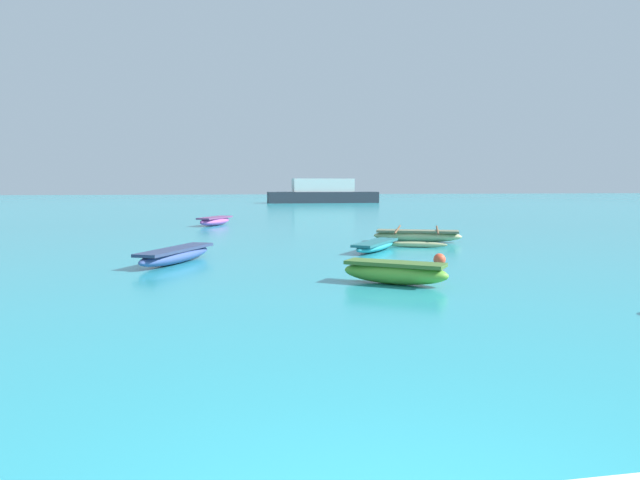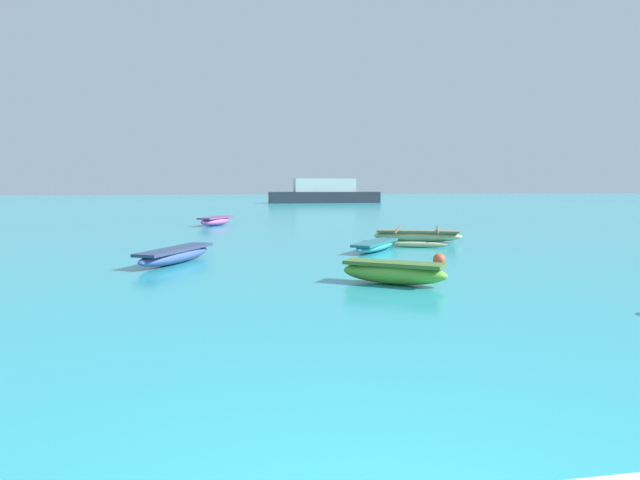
{
  "view_description": "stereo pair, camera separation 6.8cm",
  "coord_description": "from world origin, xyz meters",
  "px_view_note": "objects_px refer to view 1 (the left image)",
  "views": [
    {
      "loc": [
        -0.92,
        -2.38,
        2.16
      ],
      "look_at": [
        2.59,
        16.74,
        0.25
      ],
      "focal_mm": 32.0,
      "sensor_mm": 36.0,
      "label": 1
    },
    {
      "loc": [
        -0.85,
        -2.4,
        2.16
      ],
      "look_at": [
        2.59,
        16.74,
        0.25
      ],
      "focal_mm": 32.0,
      "sensor_mm": 36.0,
      "label": 2
    }
  ],
  "objects_px": {
    "moored_boat_0": "(376,245)",
    "moored_boat_1": "(395,272)",
    "mooring_buoy_2": "(440,259)",
    "moored_boat_3": "(215,221)",
    "distant_ferry": "(323,193)",
    "moored_boat_4": "(417,236)",
    "moored_boat_2": "(176,255)"
  },
  "relations": [
    {
      "from": "moored_boat_2",
      "to": "moored_boat_4",
      "type": "height_order",
      "value": "moored_boat_4"
    },
    {
      "from": "moored_boat_3",
      "to": "moored_boat_2",
      "type": "bearing_deg",
      "value": -155.92
    },
    {
      "from": "moored_boat_1",
      "to": "moored_boat_2",
      "type": "height_order",
      "value": "moored_boat_1"
    },
    {
      "from": "moored_boat_4",
      "to": "distant_ferry",
      "type": "xyz_separation_m",
      "value": [
        4.9,
        45.08,
        0.91
      ]
    },
    {
      "from": "moored_boat_4",
      "to": "distant_ferry",
      "type": "height_order",
      "value": "distant_ferry"
    },
    {
      "from": "moored_boat_3",
      "to": "moored_boat_1",
      "type": "bearing_deg",
      "value": -140.13
    },
    {
      "from": "moored_boat_2",
      "to": "moored_boat_3",
      "type": "height_order",
      "value": "moored_boat_3"
    },
    {
      "from": "moored_boat_0",
      "to": "moored_boat_3",
      "type": "distance_m",
      "value": 13.6
    },
    {
      "from": "moored_boat_1",
      "to": "moored_boat_0",
      "type": "bearing_deg",
      "value": 113.41
    },
    {
      "from": "moored_boat_1",
      "to": "moored_boat_4",
      "type": "xyz_separation_m",
      "value": [
        3.6,
        8.48,
        -0.03
      ]
    },
    {
      "from": "moored_boat_1",
      "to": "moored_boat_4",
      "type": "distance_m",
      "value": 9.22
    },
    {
      "from": "moored_boat_4",
      "to": "mooring_buoy_2",
      "type": "distance_m",
      "value": 6.18
    },
    {
      "from": "moored_boat_3",
      "to": "moored_boat_4",
      "type": "distance_m",
      "value": 12.62
    },
    {
      "from": "moored_boat_2",
      "to": "mooring_buoy_2",
      "type": "height_order",
      "value": "moored_boat_2"
    },
    {
      "from": "moored_boat_1",
      "to": "moored_boat_2",
      "type": "relative_size",
      "value": 0.68
    },
    {
      "from": "mooring_buoy_2",
      "to": "distant_ferry",
      "type": "height_order",
      "value": "distant_ferry"
    },
    {
      "from": "moored_boat_2",
      "to": "mooring_buoy_2",
      "type": "xyz_separation_m",
      "value": [
        6.93,
        -1.77,
        -0.07
      ]
    },
    {
      "from": "moored_boat_3",
      "to": "mooring_buoy_2",
      "type": "relative_size",
      "value": 8.77
    },
    {
      "from": "moored_boat_0",
      "to": "moored_boat_1",
      "type": "relative_size",
      "value": 1.27
    },
    {
      "from": "moored_boat_2",
      "to": "distant_ferry",
      "type": "distance_m",
      "value": 51.08
    },
    {
      "from": "moored_boat_3",
      "to": "moored_boat_4",
      "type": "height_order",
      "value": "moored_boat_4"
    },
    {
      "from": "moored_boat_1",
      "to": "mooring_buoy_2",
      "type": "distance_m",
      "value": 3.23
    },
    {
      "from": "moored_boat_1",
      "to": "moored_boat_4",
      "type": "height_order",
      "value": "moored_boat_4"
    },
    {
      "from": "moored_boat_1",
      "to": "moored_boat_3",
      "type": "distance_m",
      "value": 19.06
    },
    {
      "from": "moored_boat_0",
      "to": "moored_boat_3",
      "type": "height_order",
      "value": "moored_boat_3"
    },
    {
      "from": "moored_boat_0",
      "to": "moored_boat_1",
      "type": "distance_m",
      "value": 6.22
    },
    {
      "from": "moored_boat_1",
      "to": "mooring_buoy_2",
      "type": "relative_size",
      "value": 7.01
    },
    {
      "from": "moored_boat_0",
      "to": "mooring_buoy_2",
      "type": "xyz_separation_m",
      "value": [
        0.74,
        -3.58,
        -0.01
      ]
    },
    {
      "from": "moored_boat_4",
      "to": "distant_ferry",
      "type": "bearing_deg",
      "value": 104.91
    },
    {
      "from": "moored_boat_2",
      "to": "distant_ferry",
      "type": "relative_size",
      "value": 0.26
    },
    {
      "from": "moored_boat_1",
      "to": "moored_boat_3",
      "type": "relative_size",
      "value": 0.8
    },
    {
      "from": "moored_boat_2",
      "to": "moored_boat_4",
      "type": "xyz_separation_m",
      "value": [
        8.49,
        4.21,
        0.01
      ]
    }
  ]
}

